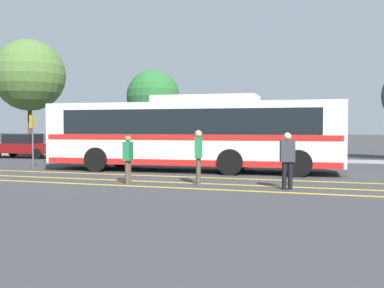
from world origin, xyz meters
name	(u,v)px	position (x,y,z in m)	size (l,w,h in m)	color
ground_plane	(221,171)	(0.00, 0.00, 0.00)	(220.00, 220.00, 0.00)	#38383A
lane_strip_0	(174,176)	(-1.15, -2.50, 0.00)	(0.20, 32.07, 0.01)	gold
lane_strip_1	(157,182)	(-1.15, -4.20, 0.00)	(0.20, 32.07, 0.01)	gold
lane_strip_2	(141,186)	(-1.15, -5.45, 0.00)	(0.20, 32.07, 0.01)	gold
curb_strip	(228,159)	(-1.15, 6.34, 0.07)	(40.07, 0.36, 0.15)	#99999E
transit_bus	(192,132)	(-1.14, -0.30, 1.61)	(12.50, 3.29, 3.12)	silver
parked_car_0	(24,146)	(-13.34, 4.58, 0.72)	(4.52, 2.05, 1.43)	maroon
parked_car_1	(125,148)	(-6.72, 4.71, 0.70)	(4.74, 2.06, 1.37)	navy
pedestrian_0	(287,157)	(3.19, -4.76, 0.94)	(0.46, 0.33, 1.66)	black
pedestrian_1	(128,157)	(-1.83, -4.97, 0.88)	(0.26, 0.44, 1.56)	brown
pedestrian_2	(198,153)	(0.37, -4.39, 0.98)	(0.31, 0.46, 1.73)	brown
bus_stop_sign	(33,134)	(-8.23, -1.32, 1.52)	(0.07, 0.40, 2.41)	#59595E
tree_1	(29,75)	(-16.06, 8.68, 5.50)	(5.01, 5.01, 8.01)	#513823
tree_2	(153,97)	(-6.82, 9.13, 3.82)	(3.47, 3.47, 5.56)	#513823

